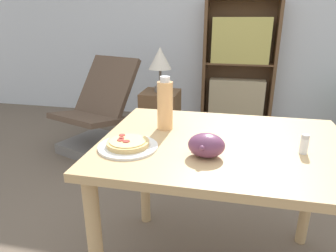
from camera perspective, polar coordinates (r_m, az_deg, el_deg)
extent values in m
cube|color=silver|center=(3.86, 12.69, 20.26)|extent=(8.00, 0.05, 2.60)
cube|color=tan|center=(1.33, 10.72, -3.61)|extent=(1.07, 0.81, 0.03)
cylinder|color=tan|center=(1.87, -4.46, -8.71)|extent=(0.06, 0.06, 0.71)
cylinder|color=tan|center=(1.87, 25.34, -10.87)|extent=(0.06, 0.06, 0.71)
cylinder|color=white|center=(1.25, -7.61, -3.92)|extent=(0.25, 0.25, 0.01)
cylinder|color=#DBB26B|center=(1.24, -7.64, -3.29)|extent=(0.18, 0.18, 0.02)
cylinder|color=#EACC7A|center=(1.24, -7.66, -2.78)|extent=(0.15, 0.15, 0.00)
cylinder|color=#A83328|center=(1.24, -9.03, -2.63)|extent=(0.03, 0.03, 0.00)
cylinder|color=#A83328|center=(1.29, -8.75, -1.71)|extent=(0.03, 0.03, 0.00)
cylinder|color=#A83328|center=(1.22, -7.95, -2.89)|extent=(0.03, 0.03, 0.00)
cylinder|color=#A83328|center=(1.26, -8.86, -2.30)|extent=(0.02, 0.02, 0.00)
ellipsoid|color=#6B3856|center=(1.16, 7.33, -3.64)|extent=(0.14, 0.11, 0.09)
sphere|color=#6B3856|center=(1.16, 4.98, -4.62)|extent=(0.03, 0.03, 0.03)
sphere|color=#6B3856|center=(1.19, 6.74, -4.13)|extent=(0.02, 0.02, 0.02)
sphere|color=#6B3856|center=(1.21, 8.58, -2.84)|extent=(0.02, 0.02, 0.02)
sphere|color=#6B3856|center=(1.18, 5.91, -2.79)|extent=(0.03, 0.03, 0.03)
sphere|color=#6B3856|center=(1.10, 6.49, -4.19)|extent=(0.02, 0.02, 0.02)
sphere|color=#6B3856|center=(1.19, 5.72, -4.25)|extent=(0.03, 0.03, 0.03)
cylinder|color=#EFB270|center=(1.42, -0.57, 3.87)|extent=(0.07, 0.07, 0.23)
cylinder|color=white|center=(1.39, -0.59, 8.92)|extent=(0.05, 0.05, 0.03)
cylinder|color=white|center=(1.30, 24.48, -3.46)|extent=(0.03, 0.03, 0.06)
cylinder|color=#B7B7BC|center=(1.28, 24.73, -1.84)|extent=(0.03, 0.03, 0.02)
cube|color=slate|center=(3.09, -13.71, -3.52)|extent=(0.68, 0.70, 0.10)
cube|color=brown|center=(2.92, -14.83, 1.50)|extent=(0.71, 0.67, 0.14)
cube|color=brown|center=(3.07, -11.57, 7.40)|extent=(0.68, 0.58, 0.55)
cube|color=brown|center=(3.76, 7.05, 11.90)|extent=(0.04, 0.25, 1.46)
cube|color=brown|center=(3.77, 19.60, 10.95)|extent=(0.04, 0.25, 1.46)
cube|color=brown|center=(3.86, 13.33, 11.74)|extent=(0.84, 0.01, 1.46)
cube|color=brown|center=(3.90, 12.52, 1.11)|extent=(0.77, 0.24, 0.02)
cube|color=tan|center=(3.81, 12.81, 4.82)|extent=(0.66, 0.18, 0.51)
cube|color=brown|center=(3.74, 13.34, 11.49)|extent=(0.77, 0.24, 0.02)
cube|color=#CCBC5B|center=(3.69, 13.68, 15.53)|extent=(0.66, 0.18, 0.51)
cube|color=brown|center=(2.90, -1.41, 0.80)|extent=(0.34, 0.34, 0.60)
cylinder|color=#665B51|center=(2.81, -1.47, 7.06)|extent=(0.11, 0.11, 0.05)
cylinder|color=#665B51|center=(2.79, -1.49, 9.17)|extent=(0.02, 0.02, 0.16)
cone|color=beige|center=(2.76, -1.52, 12.80)|extent=(0.21, 0.21, 0.19)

